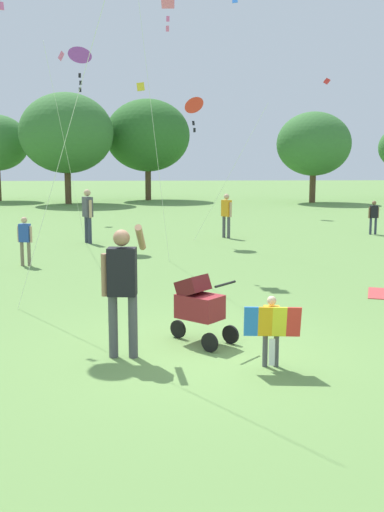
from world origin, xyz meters
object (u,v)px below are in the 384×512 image
at_px(child_with_butterfly_kite, 271,325).
at_px(person_couple_left, 374,215).
at_px(kite_blue_high, 195,107).
at_px(stroller, 199,303).
at_px(person_kid_running, 25,237).
at_px(kite_orange_delta, 80,57).
at_px(person_red_shirt, 88,212).
at_px(person_adult_flyer, 122,281).
at_px(person_sitting_far, 226,212).

relative_size(child_with_butterfly_kite, person_couple_left, 0.81).
bearing_deg(kite_blue_high, stroller, -92.50).
bearing_deg(person_kid_running, person_couple_left, 28.20).
relative_size(stroller, kite_orange_delta, 0.17).
bearing_deg(stroller, person_red_shirt, 105.04).
bearing_deg(child_with_butterfly_kite, person_red_shirt, 107.60).
distance_m(child_with_butterfly_kite, person_adult_flyer, 2.10).
height_order(stroller, person_couple_left, person_couple_left).
bearing_deg(person_sitting_far, person_adult_flyer, -102.08).
relative_size(stroller, person_couple_left, 0.87).
height_order(person_adult_flyer, person_couple_left, person_adult_flyer).
bearing_deg(person_adult_flyer, child_with_butterfly_kite, -14.95).
bearing_deg(person_sitting_far, kite_orange_delta, -171.86).
bearing_deg(person_adult_flyer, stroller, 30.05).
height_order(stroller, kite_blue_high, kite_blue_high).
distance_m(person_adult_flyer, person_couple_left, 15.47).
height_order(person_red_shirt, person_couple_left, person_red_shirt).
bearing_deg(kite_orange_delta, kite_blue_high, -1.05).
bearing_deg(kite_orange_delta, stroller, -74.67).
distance_m(person_sitting_far, person_kid_running, 7.63).
relative_size(child_with_butterfly_kite, kite_blue_high, 0.21).
height_order(person_adult_flyer, kite_blue_high, kite_blue_high).
relative_size(kite_blue_high, person_couple_left, 3.87).
xyz_separation_m(child_with_butterfly_kite, kite_orange_delta, (-3.98, 12.42, 5.22)).
height_order(person_adult_flyer, kite_orange_delta, kite_orange_delta).
height_order(child_with_butterfly_kite, person_couple_left, person_couple_left).
xyz_separation_m(person_adult_flyer, person_couple_left, (7.97, 13.25, -0.38)).
relative_size(person_adult_flyer, kite_blue_high, 0.41).
height_order(child_with_butterfly_kite, kite_blue_high, kite_blue_high).
bearing_deg(kite_orange_delta, person_sitting_far, 8.14).
height_order(child_with_butterfly_kite, stroller, stroller).
distance_m(stroller, person_sitting_far, 12.04).
bearing_deg(kite_orange_delta, person_red_shirt, -66.98).
xyz_separation_m(child_with_butterfly_kite, person_adult_flyer, (-1.98, 0.53, 0.50)).
relative_size(kite_orange_delta, person_red_shirt, 3.56).
distance_m(kite_blue_high, person_kid_running, 7.25).
height_order(person_red_shirt, person_sitting_far, person_red_shirt).
xyz_separation_m(kite_blue_high, person_red_shirt, (-3.41, -0.33, -3.29)).
relative_size(person_red_shirt, person_kid_running, 1.37).
distance_m(child_with_butterfly_kite, stroller, 1.46).
relative_size(kite_blue_high, person_sitting_far, 3.09).
bearing_deg(stroller, person_couple_left, 61.38).
height_order(person_couple_left, person_kid_running, person_kid_running).
xyz_separation_m(kite_orange_delta, person_kid_running, (-0.93, -4.48, -5.06)).
relative_size(person_sitting_far, person_couple_left, 1.25).
xyz_separation_m(kite_blue_high, person_kid_running, (-4.51, -4.42, -3.56)).
bearing_deg(stroller, person_adult_flyer, -149.95).
xyz_separation_m(child_with_butterfly_kite, person_couple_left, (6.00, 13.78, 0.12)).
bearing_deg(kite_blue_high, person_sitting_far, 33.41).
bearing_deg(person_adult_flyer, kite_blue_high, 82.43).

